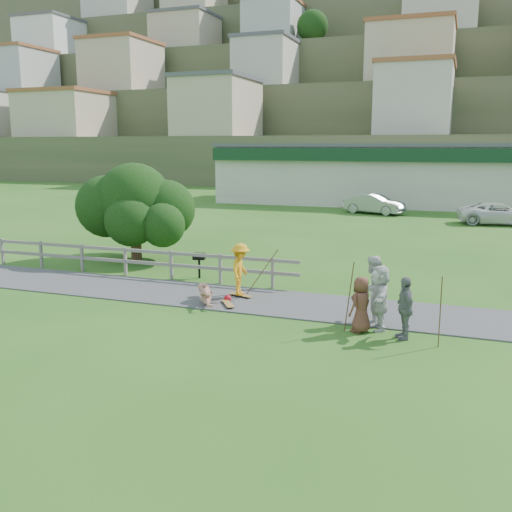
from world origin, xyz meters
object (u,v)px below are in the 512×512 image
Objects in this scene: skater_fallen at (206,294)px; tree at (135,219)px; skater_rider at (240,272)px; bbq at (199,266)px; spectator_a at (372,289)px; car_white at (499,214)px; spectator_d at (379,297)px; spectator_c at (361,305)px; spectator_b at (405,308)px; car_silver at (374,204)px.

skater_fallen is 8.22m from tree.
skater_rider is 1.79× the size of bbq.
spectator_a reaches higher than car_white.
skater_fallen is at bearing 136.25° from skater_rider.
skater_rider is 1.39m from skater_fallen.
skater_fallen is 5.61m from spectator_d.
spectator_c reaches higher than bbq.
spectator_a is at bearing -162.57° from spectator_b.
car_silver is at bearing 70.25° from tree.
spectator_c reaches higher than car_white.
spectator_c is 1.59× the size of bbq.
spectator_b is at bearing -118.90° from skater_rider.
car_white is at bearing 147.88° from spectator_b.
skater_fallen is at bearing -113.79° from spectator_d.
spectator_c is (-0.14, -0.99, -0.20)m from spectator_a.
car_silver is (-3.79, 26.20, -0.23)m from spectator_a.
spectator_c is 0.29× the size of tree.
skater_fallen is at bearing -42.91° from tree.
tree reaches higher than bbq.
spectator_b is 9.11m from bbq.
skater_fallen is 0.92× the size of spectator_a.
spectator_b reaches higher than spectator_c.
skater_rider is 0.39× the size of car_silver.
spectator_b reaches higher than car_silver.
car_silver reaches higher than skater_fallen.
spectator_a is at bearing -26.86° from tree.
spectator_b is at bearing 36.12° from spectator_d.
spectator_c is 0.35× the size of car_silver.
spectator_a is 7.70m from bbq.
skater_rider is 23.70m from car_white.
car_silver is at bearing 172.48° from spectator_d.
spectator_a is at bearing -155.18° from car_silver.
spectator_d is 13.08m from tree.
spectator_c is (4.32, -2.16, -0.09)m from skater_rider.
skater_rider is 3.28m from bbq.
skater_rider reaches higher than car_silver.
spectator_b is 1.09× the size of spectator_c.
spectator_b is at bearing 66.72° from spectator_a.
tree is (-7.38, -20.54, 1.06)m from car_silver.
skater_rider is 0.35× the size of car_white.
skater_rider is 0.89× the size of spectator_a.
skater_fallen is 0.98× the size of spectator_d.
skater_rider is at bearing -79.34° from spectator_a.
spectator_b is 13.99m from tree.
spectator_a reaches higher than bbq.
car_silver is at bearing -146.43° from spectator_a.
skater_fallen is at bearing -166.62° from car_silver.
skater_rider reaches higher than bbq.
spectator_a is 0.39× the size of car_white.
car_silver is (-4.80, 27.35, -0.10)m from spectator_b.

